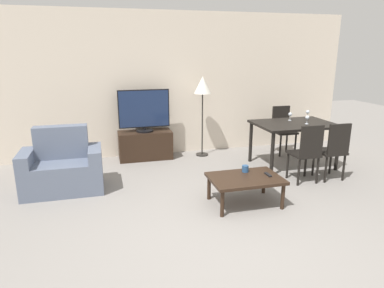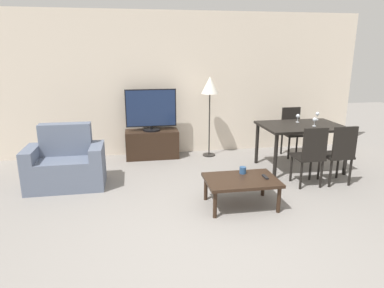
{
  "view_description": "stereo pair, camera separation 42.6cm",
  "coord_description": "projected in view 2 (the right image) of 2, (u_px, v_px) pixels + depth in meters",
  "views": [
    {
      "loc": [
        -1.14,
        -2.93,
        1.99
      ],
      "look_at": [
        0.12,
        1.78,
        0.65
      ],
      "focal_mm": 32.0,
      "sensor_mm": 36.0,
      "label": 1
    },
    {
      "loc": [
        -0.72,
        -3.02,
        1.99
      ],
      "look_at": [
        0.12,
        1.78,
        0.65
      ],
      "focal_mm": 32.0,
      "sensor_mm": 36.0,
      "label": 2
    }
  ],
  "objects": [
    {
      "name": "wine_glass_center",
      "position": [
        298.0,
        117.0,
        5.93
      ],
      "size": [
        0.07,
        0.07,
        0.15
      ],
      "color": "silver",
      "rests_on": "dining_table"
    },
    {
      "name": "cup_white_near",
      "position": [
        243.0,
        170.0,
        4.61
      ],
      "size": [
        0.09,
        0.09,
        0.09
      ],
      "color": "navy",
      "rests_on": "coffee_table"
    },
    {
      "name": "armchair",
      "position": [
        66.0,
        165.0,
        5.1
      ],
      "size": [
        1.11,
        0.64,
        0.93
      ],
      "color": "slate",
      "rests_on": "ground_plane"
    },
    {
      "name": "wall_back",
      "position": [
        169.0,
        85.0,
        6.57
      ],
      "size": [
        7.64,
        0.06,
        2.7
      ],
      "color": "beige",
      "rests_on": "ground_plane"
    },
    {
      "name": "coffee_table",
      "position": [
        241.0,
        182.0,
        4.44
      ],
      "size": [
        0.94,
        0.64,
        0.38
      ],
      "color": "black",
      "rests_on": "ground_plane"
    },
    {
      "name": "dining_table",
      "position": [
        301.0,
        130.0,
        5.78
      ],
      "size": [
        1.34,
        0.94,
        0.78
      ],
      "color": "black",
      "rests_on": "ground_plane"
    },
    {
      "name": "dining_chair_far",
      "position": [
        292.0,
        129.0,
        6.61
      ],
      "size": [
        0.4,
        0.4,
        0.93
      ],
      "color": "black",
      "rests_on": "ground_plane"
    },
    {
      "name": "ground_plane",
      "position": [
        210.0,
        250.0,
        3.52
      ],
      "size": [
        18.0,
        18.0,
        0.0
      ],
      "primitive_type": "plane",
      "color": "gray"
    },
    {
      "name": "remote_primary",
      "position": [
        265.0,
        177.0,
        4.47
      ],
      "size": [
        0.04,
        0.15,
        0.02
      ],
      "color": "black",
      "rests_on": "coffee_table"
    },
    {
      "name": "wine_glass_left",
      "position": [
        317.0,
        114.0,
        6.14
      ],
      "size": [
        0.07,
        0.07,
        0.15
      ],
      "color": "silver",
      "rests_on": "dining_table"
    },
    {
      "name": "tv",
      "position": [
        151.0,
        110.0,
        6.34
      ],
      "size": [
        0.94,
        0.32,
        0.78
      ],
      "color": "black",
      "rests_on": "tv_stand"
    },
    {
      "name": "dining_chair_near",
      "position": [
        310.0,
        154.0,
        5.04
      ],
      "size": [
        0.4,
        0.4,
        0.93
      ],
      "color": "black",
      "rests_on": "ground_plane"
    },
    {
      "name": "dining_chair_near_right",
      "position": [
        339.0,
        152.0,
        5.12
      ],
      "size": [
        0.4,
        0.4,
        0.93
      ],
      "color": "black",
      "rests_on": "ground_plane"
    },
    {
      "name": "wine_glass_right",
      "position": [
        315.0,
        120.0,
        5.63
      ],
      "size": [
        0.07,
        0.07,
        0.15
      ],
      "color": "silver",
      "rests_on": "dining_table"
    },
    {
      "name": "tv_stand",
      "position": [
        152.0,
        144.0,
        6.51
      ],
      "size": [
        0.99,
        0.44,
        0.53
      ],
      "color": "black",
      "rests_on": "ground_plane"
    },
    {
      "name": "floor_lamp",
      "position": [
        210.0,
        89.0,
        6.35
      ],
      "size": [
        0.32,
        0.32,
        1.52
      ],
      "color": "black",
      "rests_on": "ground_plane"
    }
  ]
}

